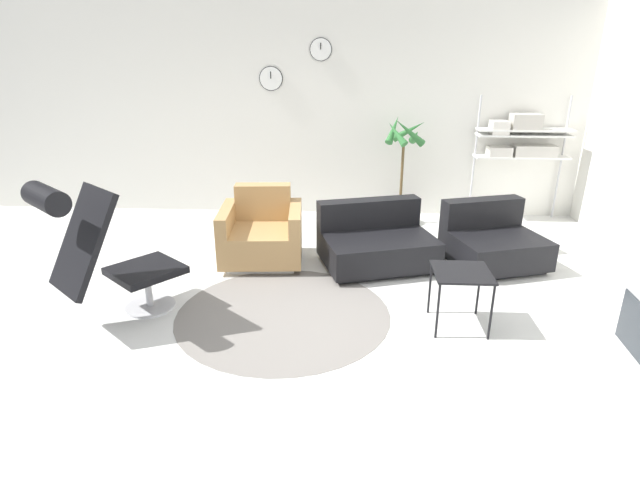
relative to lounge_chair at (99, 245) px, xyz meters
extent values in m
plane|color=silver|center=(1.71, 0.33, -0.70)|extent=(12.00, 12.00, 0.00)
cube|color=silver|center=(1.71, 3.28, 0.70)|extent=(12.00, 0.06, 2.80)
cylinder|color=black|center=(0.94, 3.24, 1.13)|extent=(0.31, 0.01, 0.31)
cylinder|color=white|center=(0.94, 3.24, 1.13)|extent=(0.30, 0.02, 0.30)
cube|color=black|center=(0.94, 3.23, 1.18)|extent=(0.01, 0.01, 0.09)
cylinder|color=black|center=(1.60, 3.24, 1.49)|extent=(0.29, 0.01, 0.29)
cylinder|color=white|center=(1.60, 3.24, 1.49)|extent=(0.27, 0.02, 0.27)
cube|color=black|center=(1.60, 3.23, 1.53)|extent=(0.01, 0.01, 0.08)
cylinder|color=slate|center=(1.44, 0.22, -0.70)|extent=(1.87, 1.87, 0.01)
cylinder|color=#BCBCC1|center=(0.23, 0.27, -0.69)|extent=(0.62, 0.62, 0.02)
cylinder|color=#BCBCC1|center=(0.23, 0.27, -0.53)|extent=(0.06, 0.06, 0.30)
cube|color=black|center=(0.23, 0.27, -0.34)|extent=(0.76, 0.76, 0.06)
cube|color=black|center=(-0.08, -0.09, 0.07)|extent=(0.70, 0.69, 0.79)
cylinder|color=black|center=(-0.21, -0.25, 0.45)|extent=(0.48, 0.45, 0.19)
cube|color=silver|center=(1.07, 1.37, -0.67)|extent=(0.75, 0.72, 0.06)
cube|color=#AD8451|center=(1.07, 1.37, -0.47)|extent=(0.67, 0.86, 0.33)
cube|color=#AD8451|center=(1.04, 1.69, -0.11)|extent=(0.62, 0.23, 0.40)
cube|color=#AD8451|center=(1.43, 1.40, -0.36)|extent=(0.18, 0.82, 0.55)
cube|color=#AD8451|center=(0.70, 1.35, -0.36)|extent=(0.18, 0.82, 0.55)
cube|color=black|center=(2.31, 1.33, -0.68)|extent=(1.18, 0.97, 0.05)
cube|color=black|center=(2.31, 1.33, -0.50)|extent=(1.33, 1.13, 0.30)
cube|color=black|center=(2.22, 1.63, -0.20)|extent=(1.15, 0.52, 0.31)
cube|color=black|center=(3.56, 1.42, -0.68)|extent=(0.99, 0.92, 0.05)
cube|color=black|center=(3.56, 1.42, -0.50)|extent=(1.11, 1.06, 0.30)
cube|color=black|center=(3.47, 1.73, -0.20)|extent=(0.93, 0.45, 0.31)
cube|color=black|center=(2.92, 0.11, -0.21)|extent=(0.46, 0.46, 0.02)
cylinder|color=black|center=(2.71, -0.10, -0.46)|extent=(0.02, 0.02, 0.48)
cylinder|color=black|center=(3.13, -0.10, -0.46)|extent=(0.02, 0.02, 0.48)
cylinder|color=black|center=(2.71, 0.32, -0.46)|extent=(0.02, 0.02, 0.48)
cylinder|color=black|center=(3.13, 0.32, -0.46)|extent=(0.02, 0.02, 0.48)
cube|color=#282D33|center=(4.02, -0.45, -0.36)|extent=(0.05, 0.48, 0.38)
cylinder|color=#333338|center=(2.68, 2.82, -0.59)|extent=(0.31, 0.31, 0.22)
cylinder|color=#382819|center=(2.68, 2.82, -0.49)|extent=(0.29, 0.29, 0.02)
cylinder|color=brown|center=(2.68, 2.82, -0.05)|extent=(0.04, 0.04, 0.86)
cone|color=#2D6B33|center=(2.83, 2.83, 0.46)|extent=(0.13, 0.34, 0.24)
cone|color=#2D6B33|center=(2.76, 3.00, 0.50)|extent=(0.45, 0.27, 0.32)
cone|color=#2D6B33|center=(2.55, 2.88, 0.54)|extent=(0.25, 0.37, 0.37)
cone|color=#2D6B33|center=(2.58, 2.72, 0.50)|extent=(0.30, 0.32, 0.31)
cone|color=#2D6B33|center=(2.73, 2.64, 0.54)|extent=(0.43, 0.20, 0.38)
cylinder|color=#BCBCC1|center=(3.69, 3.19, 0.12)|extent=(0.03, 0.03, 1.64)
cylinder|color=#BCBCC1|center=(4.84, 3.19, 0.12)|extent=(0.03, 0.03, 1.64)
cube|color=white|center=(4.26, 3.07, 0.16)|extent=(1.21, 0.28, 0.02)
cube|color=white|center=(4.26, 3.07, 0.45)|extent=(1.21, 0.28, 0.02)
cube|color=white|center=(4.26, 3.07, 0.52)|extent=(1.21, 0.28, 0.02)
cube|color=beige|center=(3.97, 3.06, 0.24)|extent=(0.29, 0.24, 0.12)
cube|color=silver|center=(3.93, 3.06, 0.54)|extent=(0.22, 0.24, 0.17)
cube|color=#B7B2A8|center=(4.26, 3.06, 0.62)|extent=(0.37, 0.24, 0.19)
cube|color=beige|center=(4.42, 3.06, 0.25)|extent=(0.54, 0.24, 0.15)
camera|label=1|loc=(1.98, -3.62, 1.44)|focal=28.00mm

